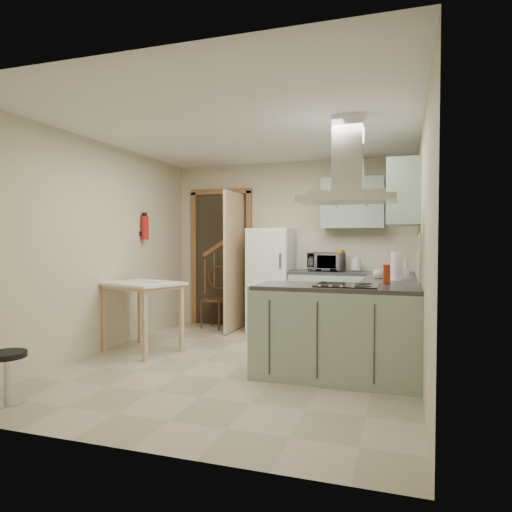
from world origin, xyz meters
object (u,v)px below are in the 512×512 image
(bentwood_chair, at_px, (215,300))
(microwave, at_px, (326,262))
(stool, at_px, (7,377))
(drop_leaf_table, at_px, (142,317))
(extractor_hood, at_px, (348,199))
(peninsula, at_px, (336,332))
(fridge, at_px, (271,280))

(bentwood_chair, relative_size, microwave, 1.84)
(stool, bearing_deg, drop_leaf_table, 86.43)
(extractor_hood, xyz_separation_m, bentwood_chair, (-2.22, 1.99, -1.29))
(bentwood_chair, xyz_separation_m, stool, (-0.36, -3.49, -0.22))
(bentwood_chair, height_order, microwave, microwave)
(drop_leaf_table, bearing_deg, extractor_hood, 11.00)
(extractor_hood, xyz_separation_m, microwave, (-0.53, 2.01, -0.69))
(peninsula, height_order, microwave, microwave)
(fridge, relative_size, extractor_hood, 1.67)
(drop_leaf_table, height_order, stool, drop_leaf_table)
(peninsula, distance_m, extractor_hood, 1.27)
(peninsula, height_order, extractor_hood, extractor_hood)
(bentwood_chair, xyz_separation_m, microwave, (1.69, 0.02, 0.60))
(peninsula, relative_size, microwave, 3.33)
(extractor_hood, bearing_deg, peninsula, 180.00)
(fridge, distance_m, stool, 3.74)
(microwave, bearing_deg, drop_leaf_table, -131.54)
(fridge, relative_size, stool, 3.55)
(stool, bearing_deg, microwave, 59.73)
(fridge, relative_size, microwave, 3.23)
(extractor_hood, bearing_deg, microwave, 104.76)
(drop_leaf_table, xyz_separation_m, bentwood_chair, (0.24, 1.64, 0.01))
(bentwood_chair, distance_m, stool, 3.51)
(drop_leaf_table, height_order, bentwood_chair, bentwood_chair)
(peninsula, bearing_deg, fridge, 121.74)
(peninsula, xyz_separation_m, bentwood_chair, (-2.12, 1.99, -0.02))
(extractor_hood, height_order, bentwood_chair, extractor_hood)
(microwave, bearing_deg, stool, -112.46)
(fridge, height_order, drop_leaf_table, fridge)
(fridge, bearing_deg, drop_leaf_table, -124.87)
(extractor_hood, relative_size, drop_leaf_table, 1.01)
(stool, height_order, microwave, microwave)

